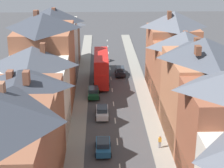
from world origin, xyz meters
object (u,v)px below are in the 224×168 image
object	(u,v)px
car_near_silver	(120,71)
car_parked_left_a	(94,92)
car_near_blue	(103,146)
pedestrian_far_left	(160,141)
car_parked_right_a	(102,112)
double_decker_bus_mid_street	(101,67)

from	to	relation	value
car_near_silver	car_parked_left_a	distance (m)	11.81
car_near_blue	car_parked_left_a	xyz separation A→B (m)	(-1.30, 17.53, -0.01)
car_parked_left_a	pedestrian_far_left	distance (m)	18.82
car_parked_left_a	pedestrian_far_left	size ratio (longest dim) A/B	2.78
car_near_silver	car_parked_right_a	distance (m)	18.82
double_decker_bus_mid_street	car_parked_left_a	world-z (taller)	double_decker_bus_mid_street
car_parked_right_a	pedestrian_far_left	distance (m)	11.49
double_decker_bus_mid_street	car_near_blue	bearing A→B (deg)	-89.98
car_parked_right_a	car_near_blue	bearing A→B (deg)	-90.00
car_parked_right_a	pedestrian_far_left	xyz separation A→B (m)	(6.80, -9.26, 0.19)
double_decker_bus_mid_street	car_near_silver	size ratio (longest dim) A/B	2.54
car_near_silver	car_parked_left_a	xyz separation A→B (m)	(-4.90, -10.75, -0.03)
double_decker_bus_mid_street	car_parked_left_a	xyz separation A→B (m)	(-1.29, -6.90, -1.99)
car_parked_right_a	pedestrian_far_left	size ratio (longest dim) A/B	2.62
double_decker_bus_mid_street	car_parked_right_a	size ratio (longest dim) A/B	2.56
double_decker_bus_mid_street	car_near_blue	size ratio (longest dim) A/B	2.73
car_near_blue	car_near_silver	size ratio (longest dim) A/B	0.93
car_near_silver	car_parked_right_a	bearing A→B (deg)	-101.03
double_decker_bus_mid_street	car_near_silver	xyz separation A→B (m)	(3.61, 3.85, -1.96)
car_near_blue	pedestrian_far_left	world-z (taller)	pedestrian_far_left
double_decker_bus_mid_street	car_parked_left_a	size ratio (longest dim) A/B	2.41
car_near_silver	pedestrian_far_left	distance (m)	27.92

